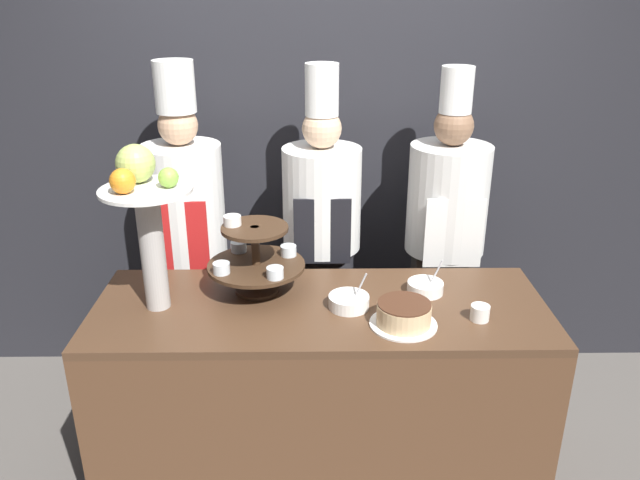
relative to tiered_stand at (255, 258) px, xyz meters
name	(u,v)px	position (x,y,z in m)	size (l,w,h in m)	color
wall_back	(318,131)	(0.27, 0.92, 0.33)	(10.00, 0.06, 2.80)	#232328
buffet_counter	(320,396)	(0.27, -0.13, -0.61)	(1.88, 0.70, 0.91)	brown
tiered_stand	(255,258)	(0.00, 0.00, 0.00)	(0.41, 0.41, 0.34)	#3D2819
fruit_pedestal	(145,207)	(-0.41, -0.11, 0.27)	(0.36, 0.36, 0.66)	#B2ADA8
cake_round	(404,315)	(0.59, -0.29, -0.11)	(0.26, 0.26, 0.10)	white
cup_white	(480,313)	(0.90, -0.26, -0.13)	(0.07, 0.07, 0.06)	white
serving_bowl_near	(349,301)	(0.39, -0.15, -0.13)	(0.17, 0.17, 0.15)	white
serving_bowl_far	(425,287)	(0.73, -0.02, -0.13)	(0.15, 0.15, 0.15)	white
chef_left	(187,229)	(-0.39, 0.54, -0.08)	(0.39, 0.39, 1.81)	#38332D
chef_center_left	(322,232)	(0.29, 0.54, -0.10)	(0.39, 0.39, 1.80)	#28282D
chef_center_right	(445,232)	(0.92, 0.54, -0.10)	(0.40, 0.40, 1.78)	#38332D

